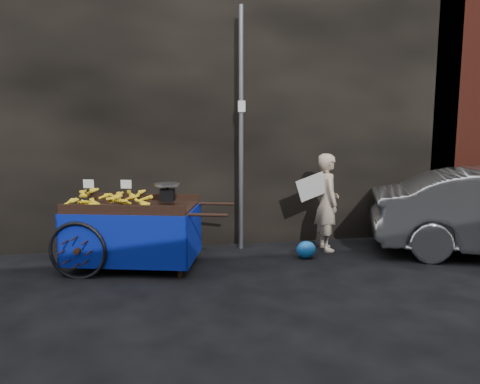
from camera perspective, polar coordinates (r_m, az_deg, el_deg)
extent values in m
plane|color=black|center=(6.81, -0.31, -9.80)|extent=(80.00, 80.00, 0.00)
cube|color=black|center=(8.98, -9.80, 10.66)|extent=(11.00, 2.00, 5.00)
cube|color=#591E14|center=(11.18, 26.30, 9.45)|extent=(3.00, 2.00, 5.00)
cylinder|color=slate|center=(7.81, 0.13, 7.46)|extent=(0.08, 0.08, 4.00)
cube|color=white|center=(7.76, 0.20, 10.41)|extent=(0.12, 0.02, 0.18)
cube|color=black|center=(7.07, -12.87, -1.90)|extent=(2.01, 1.55, 0.07)
cube|color=black|center=(7.55, -11.70, -0.61)|extent=(1.73, 0.52, 0.11)
cube|color=black|center=(6.57, -14.27, -2.04)|extent=(1.73, 0.52, 0.11)
cube|color=black|center=(6.55, -7.36, -6.57)|extent=(0.07, 0.07, 0.89)
cube|color=black|center=(7.39, -5.92, -4.80)|extent=(0.07, 0.07, 0.89)
cylinder|color=black|center=(6.38, -4.00, -2.81)|extent=(0.55, 0.19, 0.04)
cylinder|color=black|center=(7.24, -2.94, -1.45)|extent=(0.55, 0.19, 0.04)
torus|color=black|center=(6.84, -19.19, -6.80)|extent=(0.82, 0.28, 0.84)
torus|color=black|center=(7.92, -15.69, -4.60)|extent=(0.82, 0.28, 0.84)
cylinder|color=black|center=(7.38, -17.31, -5.62)|extent=(0.38, 1.22, 0.06)
cube|color=#07188A|center=(6.62, -14.25, -5.99)|extent=(1.77, 0.51, 0.76)
cube|color=#07188A|center=(7.67, -11.51, -3.93)|extent=(1.77, 0.51, 0.76)
cube|color=#07188A|center=(7.46, -19.42, -4.59)|extent=(0.33, 1.12, 0.76)
cube|color=#07188A|center=(6.93, -5.61, -5.13)|extent=(0.33, 1.12, 0.76)
cube|color=black|center=(6.96, -8.85, -0.37)|extent=(0.23, 0.20, 0.18)
cylinder|color=silver|center=(6.93, -8.88, 0.91)|extent=(0.47, 0.47, 0.03)
cube|color=white|center=(7.11, -17.98, 0.96)|extent=(0.15, 0.05, 0.12)
cube|color=white|center=(6.91, -13.72, 0.93)|extent=(0.15, 0.05, 0.12)
imported|color=#C1A990|center=(7.96, 10.59, -1.23)|extent=(0.42, 0.62, 1.63)
cube|color=silver|center=(7.72, 8.77, 0.63)|extent=(0.59, 0.08, 0.50)
ellipsoid|color=#175DB1|center=(7.54, 8.06, -6.98)|extent=(0.31, 0.25, 0.28)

